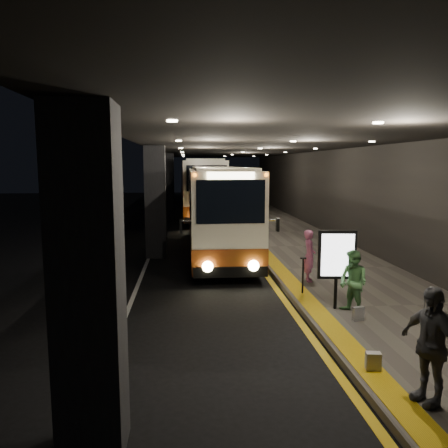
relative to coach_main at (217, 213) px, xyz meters
name	(u,v)px	position (x,y,z in m)	size (l,w,h in m)	color
ground	(196,282)	(-1.00, -4.70, -1.66)	(90.00, 90.00, 0.00)	black
lane_line_white	(151,252)	(-2.80, 0.30, -1.66)	(0.12, 50.00, 0.01)	silver
kerb_stripe_yellow	(248,250)	(1.35, 0.30, -1.66)	(0.18, 50.00, 0.01)	gold
sidewalk	(303,248)	(3.75, 0.30, -1.59)	(4.50, 50.00, 0.15)	#514C44
tactile_strip	(260,246)	(1.85, 0.30, -1.51)	(0.50, 50.00, 0.01)	gold
terminal_wall	(355,180)	(6.00, 0.30, 1.34)	(0.10, 50.00, 6.00)	black
support_columns	(156,202)	(-2.50, -0.70, 0.54)	(0.80, 24.80, 4.40)	black
canopy	(253,142)	(1.50, 0.30, 2.94)	(9.00, 50.00, 0.40)	black
coach_main	(217,213)	(0.00, 0.00, 0.00)	(2.32, 11.16, 3.47)	beige
coach_second	(203,191)	(-0.15, 12.41, 0.21)	(2.68, 12.41, 3.90)	beige
coach_third	(198,184)	(-0.15, 24.07, 0.20)	(3.40, 12.49, 3.88)	beige
passenger_boarding	(309,256)	(2.41, -5.37, -0.73)	(0.57, 0.38, 1.57)	#A24C77
passenger_waiting_green	(353,282)	(2.62, -8.36, -0.75)	(0.74, 0.46, 1.53)	#4A8148
passenger_waiting_grey	(430,345)	(2.26, -12.24, -0.62)	(1.04, 0.53, 1.78)	#4A4A4F
bag_polka	(358,314)	(2.58, -8.81, -1.35)	(0.26, 0.11, 0.32)	black
bag_plain	(373,361)	(1.89, -11.18, -1.36)	(0.25, 0.15, 0.32)	#B0AAA5
info_sign	(337,256)	(2.34, -7.97, -0.19)	(0.93, 0.22, 1.95)	black
stanchion_post	(303,276)	(1.87, -6.63, -1.02)	(0.05, 0.05, 0.99)	black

